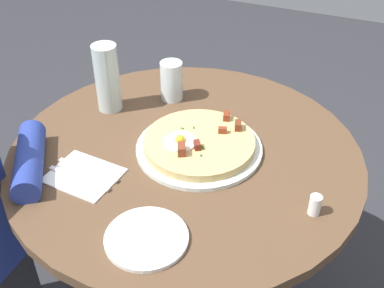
% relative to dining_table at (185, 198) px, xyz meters
% --- Properties ---
extents(dining_table, '(0.94, 0.94, 0.73)m').
position_rel_dining_table_xyz_m(dining_table, '(0.00, 0.00, 0.00)').
color(dining_table, brown).
rests_on(dining_table, ground_plane).
extents(pizza_plate, '(0.34, 0.34, 0.01)m').
position_rel_dining_table_xyz_m(pizza_plate, '(0.03, 0.02, 0.18)').
color(pizza_plate, silver).
rests_on(pizza_plate, dining_table).
extents(breakfast_pizza, '(0.30, 0.30, 0.05)m').
position_rel_dining_table_xyz_m(breakfast_pizza, '(0.03, 0.02, 0.20)').
color(breakfast_pizza, tan).
rests_on(breakfast_pizza, pizza_plate).
extents(bread_plate, '(0.18, 0.18, 0.01)m').
position_rel_dining_table_xyz_m(bread_plate, '(0.05, -0.32, 0.18)').
color(bread_plate, white).
rests_on(bread_plate, dining_table).
extents(napkin, '(0.18, 0.15, 0.00)m').
position_rel_dining_table_xyz_m(napkin, '(-0.19, -0.19, 0.18)').
color(napkin, white).
rests_on(napkin, dining_table).
extents(fork, '(0.18, 0.03, 0.00)m').
position_rel_dining_table_xyz_m(fork, '(-0.19, -0.18, 0.18)').
color(fork, silver).
rests_on(fork, napkin).
extents(knife, '(0.18, 0.03, 0.00)m').
position_rel_dining_table_xyz_m(knife, '(-0.19, -0.21, 0.18)').
color(knife, silver).
rests_on(knife, napkin).
extents(water_glass, '(0.07, 0.07, 0.12)m').
position_rel_dining_table_xyz_m(water_glass, '(-0.14, 0.23, 0.23)').
color(water_glass, silver).
rests_on(water_glass, dining_table).
extents(water_bottle, '(0.07, 0.07, 0.20)m').
position_rel_dining_table_xyz_m(water_bottle, '(-0.29, 0.11, 0.28)').
color(water_bottle, silver).
rests_on(water_bottle, dining_table).
extents(salt_shaker, '(0.03, 0.03, 0.05)m').
position_rel_dining_table_xyz_m(salt_shaker, '(0.36, -0.10, 0.20)').
color(salt_shaker, white).
rests_on(salt_shaker, dining_table).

